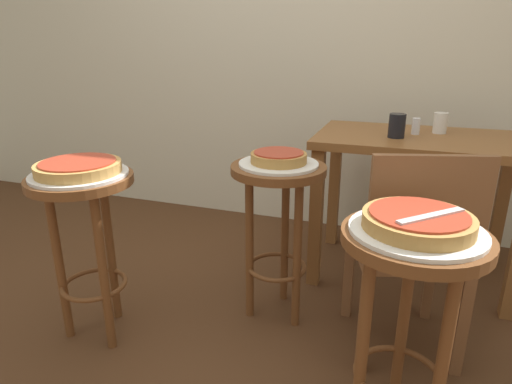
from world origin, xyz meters
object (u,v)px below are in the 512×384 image
object	(u,v)px
pizza_middle	(78,167)
pizza_foreground	(418,221)
serving_plate_leftside	(279,164)
serving_plate_middle	(79,174)
serving_plate_foreground	(417,231)
dining_table	(418,162)
wooden_chair	(412,247)
stool_foreground	(409,291)
stool_middle	(86,220)
cup_far_edge	(440,123)
pizza_leftside	(279,157)
pizza_server_knife	(431,216)
stool_leftside	(278,206)
cup_near_edge	(397,126)
condiment_shaker	(416,126)

from	to	relation	value
pizza_middle	pizza_foreground	bearing A→B (deg)	-5.93
serving_plate_leftside	serving_plate_middle	bearing A→B (deg)	-149.29
serving_plate_foreground	pizza_foreground	bearing A→B (deg)	-176.42
pizza_foreground	pizza_middle	size ratio (longest dim) A/B	0.92
dining_table	wooden_chair	distance (m)	0.69
stool_foreground	stool_middle	distance (m)	1.23
stool_middle	pizza_middle	size ratio (longest dim) A/B	2.23
pizza_middle	serving_plate_leftside	size ratio (longest dim) A/B	0.96
pizza_middle	wooden_chair	world-z (taller)	wooden_chair
serving_plate_leftside	cup_far_edge	size ratio (longest dim) A/B	3.23
pizza_leftside	cup_far_edge	size ratio (longest dim) A/B	2.27
wooden_chair	pizza_server_knife	bearing A→B (deg)	-87.20
pizza_foreground	serving_plate_leftside	bearing A→B (deg)	136.01
cup_far_edge	pizza_server_knife	distance (m)	1.24
pizza_foreground	serving_plate_middle	size ratio (longest dim) A/B	0.80
serving_plate_foreground	pizza_middle	distance (m)	1.23
pizza_foreground	serving_plate_leftside	distance (m)	0.76
pizza_foreground	serving_plate_leftside	xyz separation A→B (m)	(-0.55, 0.53, -0.03)
serving_plate_middle	pizza_leftside	distance (m)	0.79
pizza_server_knife	stool_leftside	bearing A→B (deg)	90.87
stool_leftside	pizza_server_knife	world-z (taller)	pizza_server_knife
stool_middle	serving_plate_middle	world-z (taller)	serving_plate_middle
pizza_middle	dining_table	distance (m)	1.58
pizza_leftside	wooden_chair	xyz separation A→B (m)	(0.55, -0.10, -0.28)
pizza_middle	pizza_leftside	distance (m)	0.78
serving_plate_leftside	cup_near_edge	distance (m)	0.67
serving_plate_foreground	cup_near_edge	distance (m)	1.04
serving_plate_middle	cup_near_edge	world-z (taller)	cup_near_edge
stool_foreground	serving_plate_middle	size ratio (longest dim) A/B	1.93
condiment_shaker	pizza_server_knife	xyz separation A→B (m)	(0.05, -1.16, -0.03)
dining_table	pizza_server_knife	bearing A→B (deg)	-88.89
stool_middle	dining_table	distance (m)	1.57
serving_plate_foreground	serving_plate_middle	xyz separation A→B (m)	(-1.22, 0.13, 0.00)
wooden_chair	stool_leftside	bearing A→B (deg)	170.17
serving_plate_leftside	pizza_leftside	size ratio (longest dim) A/B	1.43
pizza_foreground	cup_far_edge	size ratio (longest dim) A/B	2.86
serving_plate_foreground	dining_table	world-z (taller)	dining_table
wooden_chair	cup_far_edge	bearing A→B (deg)	83.88
pizza_leftside	dining_table	bearing A→B (deg)	46.23
pizza_foreground	condiment_shaker	distance (m)	1.14
serving_plate_middle	dining_table	xyz separation A→B (m)	(1.23, 0.98, -0.09)
pizza_foreground	condiment_shaker	bearing A→B (deg)	91.11
pizza_foreground	cup_far_edge	bearing A→B (deg)	85.68
serving_plate_foreground	wooden_chair	xyz separation A→B (m)	(0.01, 0.43, -0.25)
stool_foreground	pizza_middle	size ratio (longest dim) A/B	2.23
wooden_chair	pizza_middle	bearing A→B (deg)	-166.07
condiment_shaker	wooden_chair	distance (m)	0.78
cup_far_edge	condiment_shaker	xyz separation A→B (m)	(-0.11, -0.07, -0.01)
serving_plate_foreground	stool_leftside	distance (m)	0.78
serving_plate_middle	stool_leftside	world-z (taller)	serving_plate_middle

